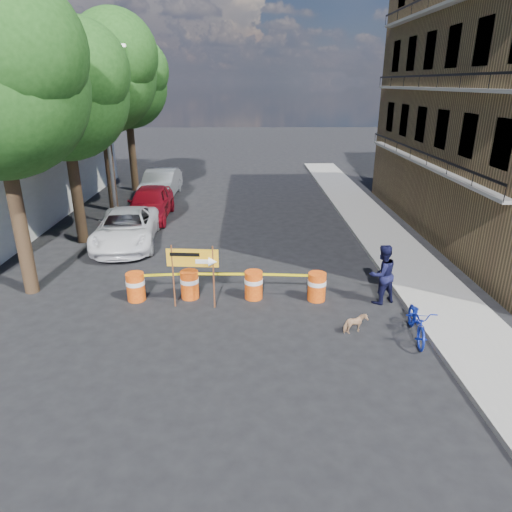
{
  "coord_description": "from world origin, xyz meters",
  "views": [
    {
      "loc": [
        0.21,
        -11.66,
        6.4
      ],
      "look_at": [
        0.5,
        1.69,
        1.3
      ],
      "focal_mm": 32.0,
      "sensor_mm": 36.0,
      "label": 1
    }
  ],
  "objects_px": {
    "barrel_far_right": "(317,286)",
    "pedestrian": "(382,274)",
    "barrel_mid_left": "(190,284)",
    "sedan_silver": "(161,184)",
    "dog": "(355,324)",
    "suv_white": "(126,228)",
    "barrel_mid_right": "(254,284)",
    "sedan_red": "(150,203)",
    "detour_sign": "(200,263)",
    "barrel_far_left": "(136,286)",
    "bicycle": "(420,306)"
  },
  "relations": [
    {
      "from": "pedestrian",
      "to": "suv_white",
      "type": "height_order",
      "value": "pedestrian"
    },
    {
      "from": "dog",
      "to": "suv_white",
      "type": "bearing_deg",
      "value": 24.4
    },
    {
      "from": "barrel_far_left",
      "to": "suv_white",
      "type": "relative_size",
      "value": 0.17
    },
    {
      "from": "barrel_mid_right",
      "to": "bicycle",
      "type": "distance_m",
      "value": 4.98
    },
    {
      "from": "barrel_far_right",
      "to": "detour_sign",
      "type": "height_order",
      "value": "detour_sign"
    },
    {
      "from": "barrel_mid_right",
      "to": "dog",
      "type": "distance_m",
      "value": 3.51
    },
    {
      "from": "barrel_mid_right",
      "to": "barrel_far_left",
      "type": "bearing_deg",
      "value": -179.14
    },
    {
      "from": "barrel_far_right",
      "to": "dog",
      "type": "bearing_deg",
      "value": -69.74
    },
    {
      "from": "bicycle",
      "to": "barrel_far_right",
      "type": "bearing_deg",
      "value": 143.38
    },
    {
      "from": "pedestrian",
      "to": "bicycle",
      "type": "bearing_deg",
      "value": 77.45
    },
    {
      "from": "barrel_mid_right",
      "to": "pedestrian",
      "type": "bearing_deg",
      "value": -5.48
    },
    {
      "from": "barrel_far_right",
      "to": "sedan_red",
      "type": "height_order",
      "value": "sedan_red"
    },
    {
      "from": "barrel_mid_right",
      "to": "suv_white",
      "type": "height_order",
      "value": "suv_white"
    },
    {
      "from": "bicycle",
      "to": "suv_white",
      "type": "relative_size",
      "value": 0.37
    },
    {
      "from": "barrel_mid_right",
      "to": "suv_white",
      "type": "xyz_separation_m",
      "value": [
        -5.22,
        5.2,
        0.25
      ]
    },
    {
      "from": "detour_sign",
      "to": "dog",
      "type": "distance_m",
      "value": 4.75
    },
    {
      "from": "bicycle",
      "to": "barrel_far_left",
      "type": "bearing_deg",
      "value": 171.3
    },
    {
      "from": "barrel_mid_left",
      "to": "sedan_silver",
      "type": "distance_m",
      "value": 13.92
    },
    {
      "from": "barrel_mid_left",
      "to": "barrel_far_right",
      "type": "bearing_deg",
      "value": -3.46
    },
    {
      "from": "dog",
      "to": "barrel_far_right",
      "type": "bearing_deg",
      "value": -2.28
    },
    {
      "from": "barrel_mid_right",
      "to": "suv_white",
      "type": "distance_m",
      "value": 7.37
    },
    {
      "from": "sedan_red",
      "to": "pedestrian",
      "type": "bearing_deg",
      "value": -47.59
    },
    {
      "from": "detour_sign",
      "to": "suv_white",
      "type": "height_order",
      "value": "detour_sign"
    },
    {
      "from": "barrel_mid_left",
      "to": "barrel_far_right",
      "type": "relative_size",
      "value": 1.0
    },
    {
      "from": "suv_white",
      "to": "pedestrian",
      "type": "bearing_deg",
      "value": -36.85
    },
    {
      "from": "sedan_red",
      "to": "barrel_far_left",
      "type": "bearing_deg",
      "value": -82.61
    },
    {
      "from": "barrel_mid_left",
      "to": "barrel_far_right",
      "type": "xyz_separation_m",
      "value": [
        3.97,
        -0.24,
        0.0
      ]
    },
    {
      "from": "dog",
      "to": "suv_white",
      "type": "distance_m",
      "value": 10.87
    },
    {
      "from": "dog",
      "to": "sedan_silver",
      "type": "bearing_deg",
      "value": 4.1
    },
    {
      "from": "barrel_mid_right",
      "to": "pedestrian",
      "type": "distance_m",
      "value": 3.95
    },
    {
      "from": "barrel_mid_right",
      "to": "sedan_red",
      "type": "height_order",
      "value": "sedan_red"
    },
    {
      "from": "barrel_mid_left",
      "to": "suv_white",
      "type": "xyz_separation_m",
      "value": [
        -3.21,
        5.13,
        0.25
      ]
    },
    {
      "from": "detour_sign",
      "to": "sedan_red",
      "type": "distance_m",
      "value": 10.3
    },
    {
      "from": "barrel_mid_right",
      "to": "sedan_silver",
      "type": "height_order",
      "value": "sedan_silver"
    },
    {
      "from": "barrel_far_left",
      "to": "sedan_silver",
      "type": "height_order",
      "value": "sedan_silver"
    },
    {
      "from": "barrel_far_right",
      "to": "pedestrian",
      "type": "xyz_separation_m",
      "value": [
        1.94,
        -0.21,
        0.47
      ]
    },
    {
      "from": "suv_white",
      "to": "sedan_red",
      "type": "distance_m",
      "value": 3.91
    },
    {
      "from": "sedan_red",
      "to": "bicycle",
      "type": "bearing_deg",
      "value": -52.08
    },
    {
      "from": "barrel_far_right",
      "to": "pedestrian",
      "type": "relative_size",
      "value": 0.48
    },
    {
      "from": "barrel_mid_right",
      "to": "pedestrian",
      "type": "height_order",
      "value": "pedestrian"
    },
    {
      "from": "barrel_mid_left",
      "to": "sedan_silver",
      "type": "xyz_separation_m",
      "value": [
        -3.21,
        13.54,
        0.34
      ]
    },
    {
      "from": "barrel_mid_left",
      "to": "pedestrian",
      "type": "height_order",
      "value": "pedestrian"
    },
    {
      "from": "suv_white",
      "to": "barrel_mid_left",
      "type": "bearing_deg",
      "value": -63.38
    },
    {
      "from": "detour_sign",
      "to": "sedan_silver",
      "type": "relative_size",
      "value": 0.4
    },
    {
      "from": "barrel_mid_right",
      "to": "bicycle",
      "type": "bearing_deg",
      "value": -30.12
    },
    {
      "from": "detour_sign",
      "to": "bicycle",
      "type": "distance_m",
      "value": 6.2
    },
    {
      "from": "barrel_far_right",
      "to": "barrel_mid_right",
      "type": "bearing_deg",
      "value": 175.1
    },
    {
      "from": "barrel_mid_right",
      "to": "dog",
      "type": "height_order",
      "value": "barrel_mid_right"
    },
    {
      "from": "barrel_mid_left",
      "to": "sedan_red",
      "type": "height_order",
      "value": "sedan_red"
    },
    {
      "from": "barrel_far_left",
      "to": "sedan_silver",
      "type": "xyz_separation_m",
      "value": [
        -1.55,
        13.66,
        0.34
      ]
    }
  ]
}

